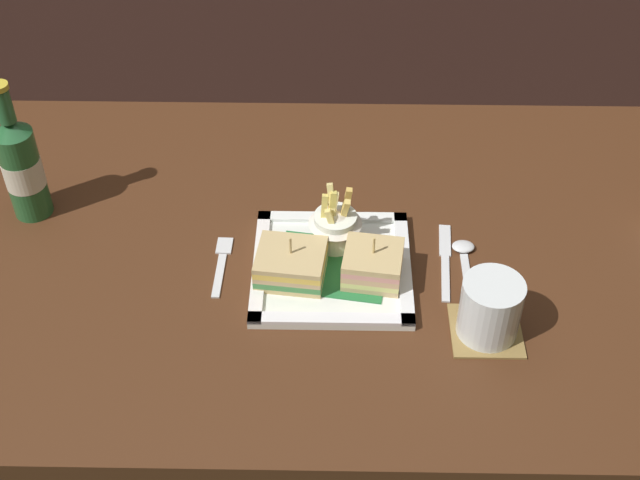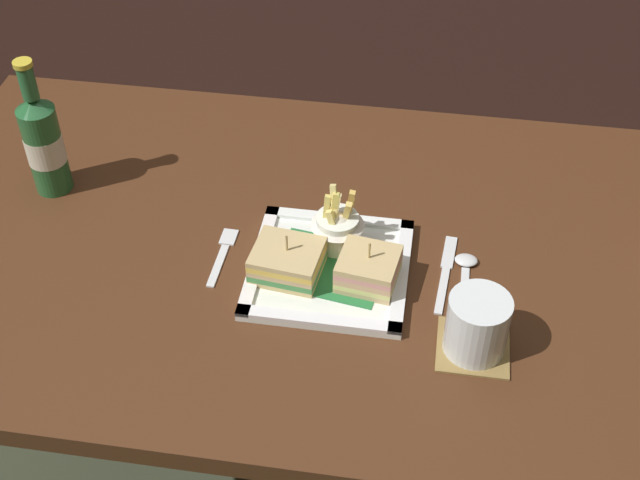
{
  "view_description": "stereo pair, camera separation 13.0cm",
  "coord_description": "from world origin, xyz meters",
  "px_view_note": "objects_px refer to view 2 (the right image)",
  "views": [
    {
      "loc": [
        0.03,
        -0.98,
        1.66
      ],
      "look_at": [
        0.02,
        -0.03,
        0.78
      ],
      "focal_mm": 48.83,
      "sensor_mm": 36.0,
      "label": 1
    },
    {
      "loc": [
        0.16,
        -0.97,
        1.66
      ],
      "look_at": [
        0.02,
        -0.03,
        0.78
      ],
      "focal_mm": 48.83,
      "sensor_mm": 36.0,
      "label": 2
    }
  ],
  "objects_px": {
    "sandwich_half_left": "(287,261)",
    "beer_bottle": "(43,142)",
    "dining_table": "(312,301)",
    "knife": "(446,270)",
    "square_plate": "(329,269)",
    "fries_cup": "(337,226)",
    "fork": "(223,253)",
    "spoon": "(466,268)",
    "water_glass": "(476,328)",
    "sandwich_half_right": "(368,269)"
  },
  "relations": [
    {
      "from": "sandwich_half_left",
      "to": "beer_bottle",
      "type": "xyz_separation_m",
      "value": [
        -0.43,
        0.15,
        0.06
      ]
    },
    {
      "from": "dining_table",
      "to": "beer_bottle",
      "type": "relative_size",
      "value": 5.54
    },
    {
      "from": "knife",
      "to": "square_plate",
      "type": "bearing_deg",
      "value": -170.43
    },
    {
      "from": "fries_cup",
      "to": "beer_bottle",
      "type": "xyz_separation_m",
      "value": [
        -0.49,
        0.08,
        0.04
      ]
    },
    {
      "from": "sandwich_half_left",
      "to": "fork",
      "type": "xyz_separation_m",
      "value": [
        -0.11,
        0.03,
        -0.03
      ]
    },
    {
      "from": "knife",
      "to": "spoon",
      "type": "distance_m",
      "value": 0.03
    },
    {
      "from": "knife",
      "to": "sandwich_half_left",
      "type": "bearing_deg",
      "value": -168.25
    },
    {
      "from": "dining_table",
      "to": "fork",
      "type": "height_order",
      "value": "fork"
    },
    {
      "from": "beer_bottle",
      "to": "knife",
      "type": "distance_m",
      "value": 0.67
    },
    {
      "from": "square_plate",
      "to": "fork",
      "type": "bearing_deg",
      "value": 175.44
    },
    {
      "from": "beer_bottle",
      "to": "sandwich_half_left",
      "type": "bearing_deg",
      "value": -19.43
    },
    {
      "from": "dining_table",
      "to": "square_plate",
      "type": "relative_size",
      "value": 5.65
    },
    {
      "from": "dining_table",
      "to": "fries_cup",
      "type": "height_order",
      "value": "fries_cup"
    },
    {
      "from": "fries_cup",
      "to": "water_glass",
      "type": "xyz_separation_m",
      "value": [
        0.21,
        -0.17,
        -0.01
      ]
    },
    {
      "from": "sandwich_half_right",
      "to": "beer_bottle",
      "type": "xyz_separation_m",
      "value": [
        -0.55,
        0.15,
        0.06
      ]
    },
    {
      "from": "dining_table",
      "to": "spoon",
      "type": "relative_size",
      "value": 9.89
    },
    {
      "from": "dining_table",
      "to": "fries_cup",
      "type": "relative_size",
      "value": 12.13
    },
    {
      "from": "fries_cup",
      "to": "knife",
      "type": "height_order",
      "value": "fries_cup"
    },
    {
      "from": "fork",
      "to": "spoon",
      "type": "distance_m",
      "value": 0.37
    },
    {
      "from": "square_plate",
      "to": "knife",
      "type": "height_order",
      "value": "square_plate"
    },
    {
      "from": "dining_table",
      "to": "water_glass",
      "type": "bearing_deg",
      "value": -33.54
    },
    {
      "from": "fork",
      "to": "knife",
      "type": "relative_size",
      "value": 0.76
    },
    {
      "from": "water_glass",
      "to": "fork",
      "type": "distance_m",
      "value": 0.41
    },
    {
      "from": "beer_bottle",
      "to": "spoon",
      "type": "xyz_separation_m",
      "value": [
        0.69,
        -0.09,
        -0.09
      ]
    },
    {
      "from": "fries_cup",
      "to": "spoon",
      "type": "relative_size",
      "value": 0.82
    },
    {
      "from": "square_plate",
      "to": "fork",
      "type": "height_order",
      "value": "square_plate"
    },
    {
      "from": "sandwich_half_left",
      "to": "water_glass",
      "type": "relative_size",
      "value": 1.2
    },
    {
      "from": "square_plate",
      "to": "sandwich_half_left",
      "type": "relative_size",
      "value": 2.18
    },
    {
      "from": "square_plate",
      "to": "fork",
      "type": "xyz_separation_m",
      "value": [
        -0.17,
        0.01,
        -0.01
      ]
    },
    {
      "from": "dining_table",
      "to": "spoon",
      "type": "distance_m",
      "value": 0.27
    },
    {
      "from": "sandwich_half_right",
      "to": "knife",
      "type": "distance_m",
      "value": 0.13
    },
    {
      "from": "beer_bottle",
      "to": "spoon",
      "type": "distance_m",
      "value": 0.7
    },
    {
      "from": "fork",
      "to": "beer_bottle",
      "type": "bearing_deg",
      "value": 159.7
    },
    {
      "from": "dining_table",
      "to": "fries_cup",
      "type": "distance_m",
      "value": 0.18
    },
    {
      "from": "beer_bottle",
      "to": "water_glass",
      "type": "height_order",
      "value": "beer_bottle"
    },
    {
      "from": "fries_cup",
      "to": "beer_bottle",
      "type": "height_order",
      "value": "beer_bottle"
    },
    {
      "from": "water_glass",
      "to": "knife",
      "type": "height_order",
      "value": "water_glass"
    },
    {
      "from": "sandwich_half_left",
      "to": "beer_bottle",
      "type": "distance_m",
      "value": 0.45
    },
    {
      "from": "sandwich_half_right",
      "to": "spoon",
      "type": "distance_m",
      "value": 0.16
    },
    {
      "from": "dining_table",
      "to": "square_plate",
      "type": "distance_m",
      "value": 0.14
    },
    {
      "from": "beer_bottle",
      "to": "dining_table",
      "type": "bearing_deg",
      "value": -10.03
    },
    {
      "from": "fries_cup",
      "to": "fork",
      "type": "height_order",
      "value": "fries_cup"
    },
    {
      "from": "fork",
      "to": "fries_cup",
      "type": "bearing_deg",
      "value": 11.74
    },
    {
      "from": "fries_cup",
      "to": "water_glass",
      "type": "relative_size",
      "value": 1.22
    },
    {
      "from": "knife",
      "to": "water_glass",
      "type": "bearing_deg",
      "value": -73.22
    },
    {
      "from": "sandwich_half_left",
      "to": "water_glass",
      "type": "height_order",
      "value": "water_glass"
    },
    {
      "from": "sandwich_half_left",
      "to": "beer_bottle",
      "type": "bearing_deg",
      "value": 160.57
    },
    {
      "from": "fries_cup",
      "to": "knife",
      "type": "relative_size",
      "value": 0.66
    },
    {
      "from": "sandwich_half_left",
      "to": "knife",
      "type": "distance_m",
      "value": 0.24
    },
    {
      "from": "sandwich_half_left",
      "to": "spoon",
      "type": "bearing_deg",
      "value": 11.93
    }
  ]
}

